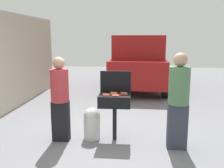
# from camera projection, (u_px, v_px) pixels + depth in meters

# --- Properties ---
(ground_plane) EXTENTS (24.00, 24.00, 0.00)m
(ground_plane) POSITION_uv_depth(u_px,v_px,m) (101.00, 136.00, 5.03)
(ground_plane) COLOR slate
(bbq_grill) EXTENTS (0.60, 0.44, 0.89)m
(bbq_grill) POSITION_uv_depth(u_px,v_px,m) (115.00, 102.00, 4.75)
(bbq_grill) COLOR black
(bbq_grill) RESTS_ON ground
(grill_lid_open) EXTENTS (0.60, 0.05, 0.42)m
(grill_lid_open) POSITION_uv_depth(u_px,v_px,m) (116.00, 82.00, 4.90)
(grill_lid_open) COLOR black
(grill_lid_open) RESTS_ON bbq_grill
(hot_dog_0) EXTENTS (0.13, 0.03, 0.03)m
(hot_dog_0) POSITION_uv_depth(u_px,v_px,m) (114.00, 93.00, 4.76)
(hot_dog_0) COLOR #C6593D
(hot_dog_0) RESTS_ON bbq_grill
(hot_dog_1) EXTENTS (0.13, 0.03, 0.03)m
(hot_dog_1) POSITION_uv_depth(u_px,v_px,m) (106.00, 94.00, 4.68)
(hot_dog_1) COLOR #C6593D
(hot_dog_1) RESTS_ON bbq_grill
(hot_dog_2) EXTENTS (0.13, 0.03, 0.03)m
(hot_dog_2) POSITION_uv_depth(u_px,v_px,m) (114.00, 94.00, 4.71)
(hot_dog_2) COLOR #B74C33
(hot_dog_2) RESTS_ON bbq_grill
(hot_dog_3) EXTENTS (0.13, 0.04, 0.03)m
(hot_dog_3) POSITION_uv_depth(u_px,v_px,m) (106.00, 94.00, 4.72)
(hot_dog_3) COLOR #C6593D
(hot_dog_3) RESTS_ON bbq_grill
(hot_dog_4) EXTENTS (0.13, 0.03, 0.03)m
(hot_dog_4) POSITION_uv_depth(u_px,v_px,m) (114.00, 93.00, 4.85)
(hot_dog_4) COLOR #C6593D
(hot_dog_4) RESTS_ON bbq_grill
(hot_dog_5) EXTENTS (0.13, 0.03, 0.03)m
(hot_dog_5) POSITION_uv_depth(u_px,v_px,m) (115.00, 95.00, 4.60)
(hot_dog_5) COLOR #AD4228
(hot_dog_5) RESTS_ON bbq_grill
(hot_dog_6) EXTENTS (0.13, 0.03, 0.03)m
(hot_dog_6) POSITION_uv_depth(u_px,v_px,m) (124.00, 94.00, 4.71)
(hot_dog_6) COLOR #C6593D
(hot_dog_6) RESTS_ON bbq_grill
(hot_dog_7) EXTENTS (0.13, 0.04, 0.03)m
(hot_dog_7) POSITION_uv_depth(u_px,v_px,m) (116.00, 96.00, 4.57)
(hot_dog_7) COLOR #C6593D
(hot_dog_7) RESTS_ON bbq_grill
(hot_dog_8) EXTENTS (0.13, 0.03, 0.03)m
(hot_dog_8) POSITION_uv_depth(u_px,v_px,m) (106.00, 95.00, 4.61)
(hot_dog_8) COLOR #B74C33
(hot_dog_8) RESTS_ON bbq_grill
(hot_dog_9) EXTENTS (0.13, 0.04, 0.03)m
(hot_dog_9) POSITION_uv_depth(u_px,v_px,m) (118.00, 95.00, 4.66)
(hot_dog_9) COLOR #AD4228
(hot_dog_9) RESTS_ON bbq_grill
(hot_dog_10) EXTENTS (0.13, 0.03, 0.03)m
(hot_dog_10) POSITION_uv_depth(u_px,v_px,m) (124.00, 93.00, 4.83)
(hot_dog_10) COLOR #C6593D
(hot_dog_10) RESTS_ON bbq_grill
(propane_tank) EXTENTS (0.32, 0.32, 0.62)m
(propane_tank) POSITION_uv_depth(u_px,v_px,m) (92.00, 123.00, 4.87)
(propane_tank) COLOR silver
(propane_tank) RESTS_ON ground
(person_left) EXTENTS (0.34, 0.34, 1.61)m
(person_left) POSITION_uv_depth(u_px,v_px,m) (60.00, 96.00, 4.68)
(person_left) COLOR black
(person_left) RESTS_ON ground
(person_right) EXTENTS (0.36, 0.36, 1.70)m
(person_right) POSITION_uv_depth(u_px,v_px,m) (179.00, 98.00, 4.32)
(person_right) COLOR #333847
(person_right) RESTS_ON ground
(parked_minivan) EXTENTS (2.14, 4.46, 2.02)m
(parked_minivan) POSITION_uv_depth(u_px,v_px,m) (139.00, 62.00, 9.64)
(parked_minivan) COLOR maroon
(parked_minivan) RESTS_ON ground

